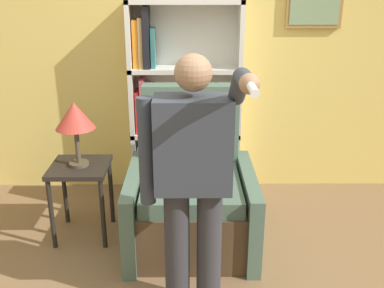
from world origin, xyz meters
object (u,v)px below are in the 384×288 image
(bookcase, at_px, (174,102))
(table_lamp, at_px, (75,118))
(side_table, at_px, (81,178))
(armchair, at_px, (191,198))
(person_standing, at_px, (193,177))

(bookcase, relative_size, table_lamp, 3.59)
(side_table, bearing_deg, armchair, -4.79)
(bookcase, xyz_separation_m, armchair, (0.15, -0.87, -0.54))
(table_lamp, bearing_deg, side_table, -63.43)
(side_table, bearing_deg, bookcase, 47.97)
(person_standing, distance_m, side_table, 1.32)
(bookcase, distance_m, person_standing, 1.70)
(bookcase, bearing_deg, table_lamp, -132.03)
(table_lamp, bearing_deg, person_standing, -45.90)
(side_table, bearing_deg, table_lamp, 116.57)
(bookcase, bearing_deg, armchair, -80.39)
(bookcase, xyz_separation_m, person_standing, (0.15, -1.70, 0.02))
(armchair, bearing_deg, person_standing, -89.63)
(bookcase, distance_m, side_table, 1.14)
(armchair, height_order, side_table, armchair)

